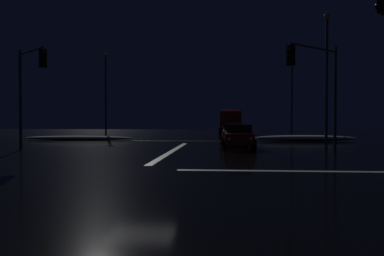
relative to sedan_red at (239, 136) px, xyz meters
The scene contains 15 objects.
ground 12.66m from the sedan_red, 108.79° to the right, with size 120.00×120.00×0.10m, color black.
stop_line_north 4.96m from the sedan_red, 146.22° to the right, with size 0.35×15.91×0.01m.
centre_line_ns 9.80m from the sedan_red, 114.62° to the left, with size 22.00×0.15×0.01m.
snow_bank_left_curb 16.81m from the sedan_red, 147.11° to the left, with size 9.92×1.50×0.41m.
snow_bank_right_curb 11.18m from the sedan_red, 57.71° to the left, with size 8.77×1.50×0.51m.
sedan_red is the anchor object (origin of this frame).
sedan_gray 5.57m from the sedan_red, 91.89° to the left, with size 2.02×4.33×1.57m.
sedan_black 10.83m from the sedan_red, 91.09° to the left, with size 2.02×4.33×1.57m.
sedan_blue 16.74m from the sedan_red, 90.16° to the left, with size 2.02×4.33×1.57m.
box_truck 23.76m from the sedan_red, 90.84° to the left, with size 2.68×8.28×3.08m.
traffic_signal_nw 13.49m from the sedan_red, 164.57° to the right, with size 2.99×2.99×6.23m.
traffic_signal_ne 6.59m from the sedan_red, 40.54° to the right, with size 3.37×3.37×6.18m.
streetlamp_left_far 24.18m from the sedan_red, 127.35° to the left, with size 0.44×0.44×9.29m.
streetlamp_right_far 20.42m from the sedan_red, 71.64° to the left, with size 0.44×0.44×9.44m.
streetlamp_right_near 8.29m from the sedan_red, 24.67° to the left, with size 0.44×0.44×9.43m.
Camera 1 is at (3.23, -15.86, 1.95)m, focal length 39.52 mm.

